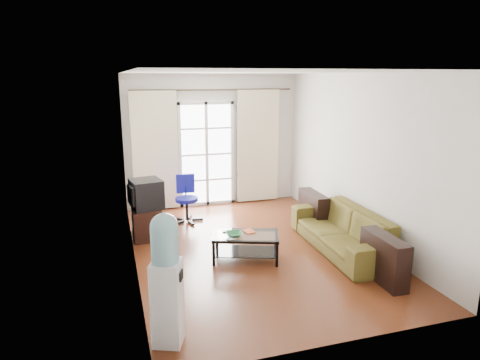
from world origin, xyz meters
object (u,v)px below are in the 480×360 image
object	(u,v)px
sofa	(343,230)
coffee_table	(246,243)
tv_stand	(147,222)
crt_tv	(145,194)
water_cooler	(166,277)
task_chair	(187,208)

from	to	relation	value
sofa	coffee_table	world-z (taller)	sofa
tv_stand	crt_tv	world-z (taller)	crt_tv
tv_stand	water_cooler	xyz separation A→B (m)	(-0.06, -3.10, 0.47)
task_chair	tv_stand	bearing A→B (deg)	-137.88
sofa	coffee_table	xyz separation A→B (m)	(-1.56, 0.09, -0.07)
coffee_table	tv_stand	xyz separation A→B (m)	(-1.31, 1.37, 0.00)
crt_tv	task_chair	bearing A→B (deg)	26.08
sofa	water_cooler	size ratio (longest dim) A/B	1.60
tv_stand	coffee_table	bearing A→B (deg)	-47.41
sofa	task_chair	world-z (taller)	task_chair
coffee_table	water_cooler	size ratio (longest dim) A/B	0.79
task_chair	crt_tv	bearing A→B (deg)	-138.08
task_chair	water_cooler	size ratio (longest dim) A/B	0.63
sofa	crt_tv	distance (m)	3.25
water_cooler	sofa	bearing A→B (deg)	51.10
tv_stand	task_chair	distance (m)	0.98
coffee_table	crt_tv	size ratio (longest dim) A/B	1.83
crt_tv	water_cooler	world-z (taller)	water_cooler
coffee_table	water_cooler	world-z (taller)	water_cooler
task_chair	sofa	bearing A→B (deg)	-39.26
tv_stand	task_chair	world-z (taller)	task_chair
sofa	water_cooler	xyz separation A→B (m)	(-2.93, -1.63, 0.40)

